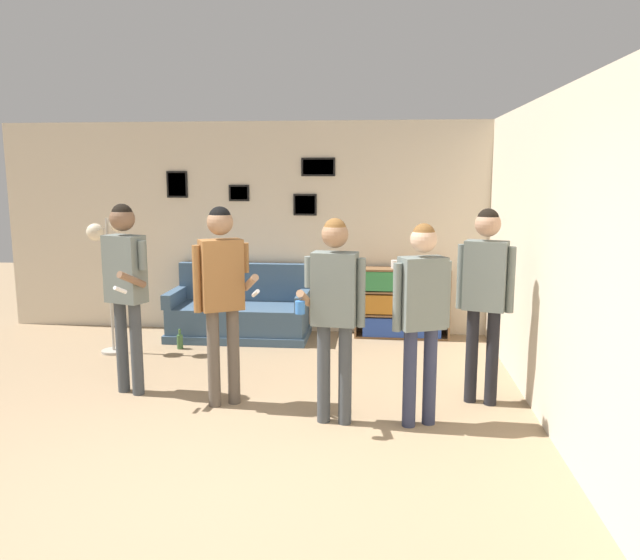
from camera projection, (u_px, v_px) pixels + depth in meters
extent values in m
plane|color=#937A5B|center=(185.00, 501.00, 3.95)|extent=(20.00, 20.00, 0.00)
cube|color=beige|center=(287.00, 228.00, 8.05)|extent=(7.52, 0.06, 2.70)
cube|color=black|center=(177.00, 184.00, 8.05)|extent=(0.27, 0.02, 0.34)
cube|color=gray|center=(177.00, 184.00, 8.04)|extent=(0.23, 0.01, 0.30)
cube|color=black|center=(305.00, 205.00, 7.93)|extent=(0.30, 0.02, 0.27)
cube|color=beige|center=(305.00, 205.00, 7.93)|extent=(0.25, 0.01, 0.23)
cube|color=black|center=(239.00, 193.00, 7.99)|extent=(0.26, 0.02, 0.21)
cube|color=gray|center=(239.00, 193.00, 7.98)|extent=(0.22, 0.01, 0.16)
cube|color=black|center=(318.00, 167.00, 7.83)|extent=(0.43, 0.02, 0.23)
cube|color=gray|center=(318.00, 167.00, 7.83)|extent=(0.38, 0.01, 0.19)
cube|color=beige|center=(534.00, 252.00, 5.62)|extent=(0.06, 6.78, 2.70)
cube|color=#3D5670|center=(239.00, 334.00, 7.86)|extent=(1.75, 0.80, 0.10)
cube|color=#3D5670|center=(239.00, 318.00, 7.82)|extent=(1.69, 0.74, 0.32)
cube|color=#3D5670|center=(244.00, 282.00, 8.08)|extent=(1.69, 0.14, 0.49)
cube|color=#3D5670|center=(175.00, 297.00, 7.86)|extent=(0.12, 0.74, 0.18)
cube|color=#3D5670|center=(303.00, 300.00, 7.70)|extent=(0.12, 0.74, 0.18)
cube|color=brown|center=(356.00, 302.00, 7.90)|extent=(0.02, 0.30, 0.88)
cube|color=brown|center=(449.00, 304.00, 7.79)|extent=(0.02, 0.30, 0.88)
cube|color=brown|center=(402.00, 301.00, 7.98)|extent=(1.18, 0.01, 0.88)
cube|color=brown|center=(401.00, 336.00, 7.92)|extent=(1.13, 0.30, 0.02)
cube|color=brown|center=(403.00, 269.00, 7.77)|extent=(1.13, 0.30, 0.02)
cube|color=brown|center=(402.00, 314.00, 7.87)|extent=(1.13, 0.30, 0.02)
cube|color=brown|center=(402.00, 291.00, 7.82)|extent=(1.13, 0.30, 0.02)
cube|color=#2847A3|center=(401.00, 326.00, 7.88)|extent=(0.98, 0.26, 0.24)
cube|color=#B77023|center=(402.00, 303.00, 7.83)|extent=(0.98, 0.26, 0.24)
cube|color=#338447|center=(402.00, 280.00, 7.78)|extent=(0.98, 0.26, 0.24)
cylinder|color=#ADA89E|center=(114.00, 351.00, 7.23)|extent=(0.28, 0.28, 0.03)
cylinder|color=#ADA89E|center=(110.00, 285.00, 7.10)|extent=(0.03, 0.03, 1.53)
cylinder|color=#ADA89E|center=(112.00, 221.00, 6.97)|extent=(0.02, 0.16, 0.02)
sphere|color=beige|center=(119.00, 223.00, 6.97)|extent=(0.20, 0.20, 0.20)
cylinder|color=#ADA89E|center=(101.00, 229.00, 7.00)|extent=(0.02, 0.16, 0.02)
sphere|color=beige|center=(95.00, 232.00, 7.01)|extent=(0.20, 0.20, 0.20)
cylinder|color=#3D4247|center=(122.00, 347.00, 5.87)|extent=(0.11, 0.11, 0.88)
cylinder|color=#3D4247|center=(137.00, 349.00, 5.79)|extent=(0.11, 0.11, 0.88)
cube|color=slate|center=(125.00, 269.00, 5.71)|extent=(0.41, 0.32, 0.62)
sphere|color=brown|center=(122.00, 219.00, 5.63)|extent=(0.23, 0.23, 0.23)
sphere|color=black|center=(122.00, 214.00, 5.62)|extent=(0.19, 0.19, 0.19)
cylinder|color=slate|center=(142.00, 255.00, 5.59)|extent=(0.07, 0.07, 0.26)
cylinder|color=brown|center=(132.00, 280.00, 5.49)|extent=(0.17, 0.32, 0.19)
cylinder|color=white|center=(120.00, 290.00, 5.38)|extent=(0.08, 0.14, 0.09)
cylinder|color=slate|center=(108.00, 270.00, 5.81)|extent=(0.07, 0.07, 0.58)
cylinder|color=brown|center=(214.00, 359.00, 5.50)|extent=(0.11, 0.11, 0.87)
cylinder|color=brown|center=(233.00, 356.00, 5.57)|extent=(0.11, 0.11, 0.87)
cube|color=#936033|center=(221.00, 275.00, 5.41)|extent=(0.41, 0.35, 0.62)
sphere|color=#997051|center=(220.00, 222.00, 5.33)|extent=(0.23, 0.23, 0.23)
sphere|color=black|center=(220.00, 217.00, 5.33)|extent=(0.19, 0.19, 0.19)
cylinder|color=#936033|center=(245.00, 258.00, 5.47)|extent=(0.07, 0.07, 0.26)
cylinder|color=#997051|center=(250.00, 283.00, 5.37)|extent=(0.21, 0.31, 0.19)
cylinder|color=white|center=(256.00, 293.00, 5.26)|extent=(0.10, 0.14, 0.09)
cylinder|color=#936033|center=(197.00, 279.00, 5.33)|extent=(0.07, 0.07, 0.58)
cylinder|color=#3D4247|center=(324.00, 373.00, 5.15)|extent=(0.11, 0.11, 0.84)
cylinder|color=#3D4247|center=(345.00, 375.00, 5.11)|extent=(0.11, 0.11, 0.84)
cube|color=slate|center=(335.00, 289.00, 5.01)|extent=(0.38, 0.25, 0.59)
sphere|color=#997051|center=(335.00, 234.00, 4.94)|extent=(0.22, 0.22, 0.22)
sphere|color=brown|center=(335.00, 230.00, 4.93)|extent=(0.18, 0.18, 0.18)
cylinder|color=slate|center=(361.00, 293.00, 4.97)|extent=(0.07, 0.07, 0.56)
cylinder|color=slate|center=(309.00, 272.00, 5.04)|extent=(0.07, 0.07, 0.25)
cylinder|color=#997051|center=(305.00, 298.00, 4.94)|extent=(0.10, 0.31, 0.19)
cylinder|color=blue|center=(300.00, 307.00, 4.81)|extent=(0.08, 0.08, 0.10)
cylinder|color=#2D334C|center=(410.00, 378.00, 5.06)|extent=(0.11, 0.11, 0.82)
cylinder|color=#2D334C|center=(430.00, 376.00, 5.11)|extent=(0.11, 0.11, 0.82)
cube|color=slate|center=(422.00, 293.00, 4.97)|extent=(0.41, 0.32, 0.58)
sphere|color=#D1A889|center=(424.00, 239.00, 4.90)|extent=(0.21, 0.21, 0.21)
sphere|color=brown|center=(424.00, 235.00, 4.89)|extent=(0.18, 0.18, 0.18)
cylinder|color=slate|center=(446.00, 294.00, 5.03)|extent=(0.07, 0.07, 0.55)
cylinder|color=slate|center=(397.00, 297.00, 4.91)|extent=(0.07, 0.07, 0.55)
cylinder|color=black|center=(472.00, 356.00, 5.61)|extent=(0.11, 0.11, 0.86)
cylinder|color=black|center=(492.00, 358.00, 5.53)|extent=(0.11, 0.11, 0.86)
cube|color=slate|center=(486.00, 276.00, 5.45)|extent=(0.41, 0.31, 0.61)
sphere|color=tan|center=(488.00, 224.00, 5.37)|extent=(0.22, 0.22, 0.22)
sphere|color=black|center=(488.00, 219.00, 5.36)|extent=(0.19, 0.19, 0.19)
cylinder|color=slate|center=(511.00, 280.00, 5.36)|extent=(0.07, 0.07, 0.58)
cylinder|color=slate|center=(461.00, 276.00, 5.54)|extent=(0.07, 0.07, 0.58)
cylinder|color=#3D6638|center=(180.00, 342.00, 7.37)|extent=(0.07, 0.07, 0.17)
cylinder|color=#3D6638|center=(180.00, 332.00, 7.35)|extent=(0.03, 0.03, 0.07)
cylinder|color=white|center=(394.00, 264.00, 7.77)|extent=(0.09, 0.09, 0.10)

